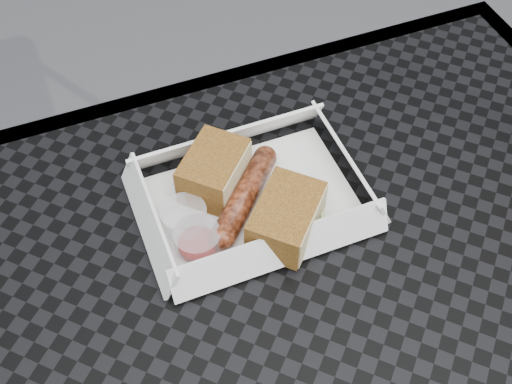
% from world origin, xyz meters
% --- Properties ---
extents(patio_table, '(0.80, 0.80, 0.74)m').
position_xyz_m(patio_table, '(0.00, 0.00, 0.67)').
color(patio_table, black).
rests_on(patio_table, ground).
extents(food_tray, '(0.22, 0.15, 0.00)m').
position_xyz_m(food_tray, '(-0.05, 0.18, 0.75)').
color(food_tray, white).
rests_on(food_tray, patio_table).
extents(bratwurst, '(0.11, 0.11, 0.03)m').
position_xyz_m(bratwurst, '(-0.06, 0.18, 0.76)').
color(bratwurst, brown).
rests_on(bratwurst, food_tray).
extents(bread_near, '(0.10, 0.10, 0.05)m').
position_xyz_m(bread_near, '(-0.09, 0.22, 0.77)').
color(bread_near, brown).
rests_on(bread_near, food_tray).
extents(bread_far, '(0.10, 0.10, 0.05)m').
position_xyz_m(bread_far, '(-0.04, 0.13, 0.77)').
color(bread_far, brown).
rests_on(bread_far, food_tray).
extents(veg_garnish, '(0.03, 0.03, 0.00)m').
position_xyz_m(veg_garnish, '(-0.00, 0.13, 0.75)').
color(veg_garnish, '#FA3F0A').
rests_on(veg_garnish, food_tray).
extents(napkin, '(0.15, 0.15, 0.00)m').
position_xyz_m(napkin, '(-0.07, 0.17, 0.75)').
color(napkin, white).
rests_on(napkin, patio_table).
extents(condiment_cup_sauce, '(0.05, 0.05, 0.03)m').
position_xyz_m(condiment_cup_sauce, '(-0.13, 0.15, 0.76)').
color(condiment_cup_sauce, maroon).
rests_on(condiment_cup_sauce, patio_table).
extents(condiment_cup_empty, '(0.05, 0.05, 0.03)m').
position_xyz_m(condiment_cup_empty, '(-0.13, 0.18, 0.76)').
color(condiment_cup_empty, silver).
rests_on(condiment_cup_empty, patio_table).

